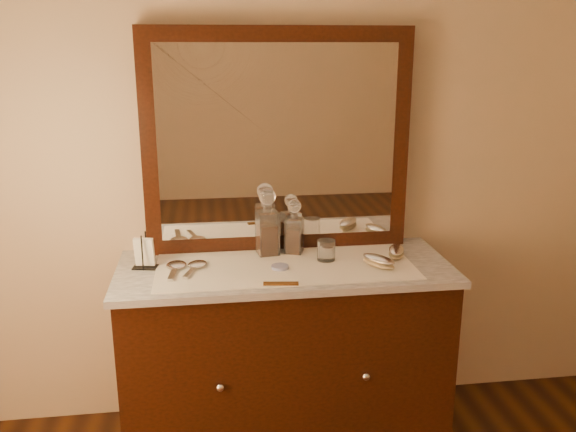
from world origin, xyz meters
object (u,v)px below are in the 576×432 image
Objects in this scene: mirror_frame at (277,142)px; brush_near at (379,261)px; decanter_left at (268,229)px; decanter_right at (294,232)px; hand_mirror_inner at (196,266)px; pin_dish at (280,267)px; brush_far at (396,252)px; napkin_rack at (145,254)px; comb at (281,284)px; hand_mirror_outer at (176,267)px; dresser_cabinet at (285,356)px.

mirror_frame reaches higher than brush_near.
decanter_left reaches higher than decanter_right.
pin_dish is at bearing -9.41° from hand_mirror_inner.
brush_near is at bearing -135.20° from brush_far.
napkin_rack is (-0.57, 0.10, 0.05)m from pin_dish.
mirror_frame is at bearing 124.59° from decanter_right.
hand_mirror_outer is at bearing 158.01° from comb.
napkin_rack reaches higher than hand_mirror_inner.
brush_near reaches higher than comb.
hand_mirror_inner is (-0.78, 0.09, -0.01)m from brush_near.
hand_mirror_inner reaches higher than dresser_cabinet.
decanter_right is 1.50× the size of brush_far.
pin_dish is 0.18m from comb.
mirror_frame is 6.67× the size of brush_near.
hand_mirror_outer is at bearing 172.52° from pin_dish.
decanter_left is at bearing 98.96° from pin_dish.
brush_near reaches higher than hand_mirror_inner.
mirror_frame is 5.65× the size of hand_mirror_inner.
mirror_frame reaches higher than hand_mirror_inner.
mirror_frame is 3.93× the size of decanter_left.
hand_mirror_outer reaches higher than dresser_cabinet.
decanter_left reaches higher than napkin_rack.
brush_near is (0.33, -0.23, -0.07)m from decanter_right.
pin_dish is at bearing 91.41° from comb.
napkin_rack is 0.51× the size of decanter_left.
brush_far reaches higher than pin_dish.
dresser_cabinet is at bearing -90.00° from mirror_frame.
comb is (-0.02, -0.18, -0.00)m from pin_dish.
napkin_rack is at bearing 172.62° from brush_near.
decanter_right reaches higher than brush_near.
pin_dish is 0.42m from brush_near.
napkin_rack is 1.11m from brush_far.
comb is at bearing -95.92° from pin_dish.
brush_far reaches higher than hand_mirror_outer.
decanter_right reaches higher than hand_mirror_inner.
dresser_cabinet is at bearing 168.87° from brush_near.
decanter_left reaches higher than hand_mirror_inner.
brush_far is at bearing 8.69° from pin_dish.
pin_dish reaches higher than dresser_cabinet.
decanter_right is at bearing 14.88° from hand_mirror_outer.
hand_mirror_inner is at bearing -148.64° from mirror_frame.
decanter_left is (0.54, 0.10, 0.06)m from napkin_rack.
decanter_left is (-0.06, -0.09, -0.38)m from mirror_frame.
brush_near is (0.99, -0.13, -0.03)m from napkin_rack.
decanter_right is 1.17× the size of hand_mirror_inner.
decanter_left is 1.35× the size of hand_mirror_outer.
dresser_cabinet is 6.19× the size of hand_mirror_outer.
brush_far is (1.11, -0.01, -0.04)m from napkin_rack.
decanter_left is 0.59m from brush_far.
napkin_rack is 1.00m from brush_near.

